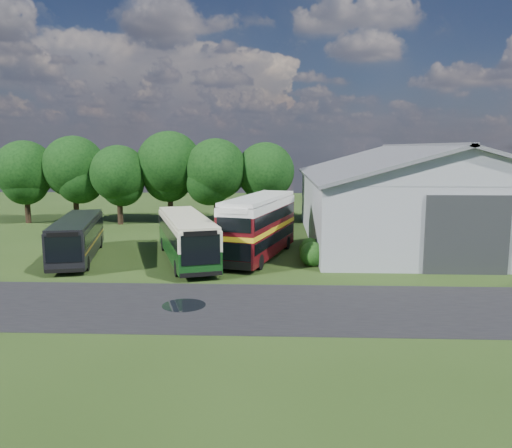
{
  "coord_description": "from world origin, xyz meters",
  "views": [
    {
      "loc": [
        3.11,
        -27.06,
        7.89
      ],
      "look_at": [
        1.7,
        8.0,
        2.5
      ],
      "focal_mm": 35.0,
      "sensor_mm": 36.0,
      "label": 1
    }
  ],
  "objects_px": {
    "bus_green_single": "(186,237)",
    "bus_dark_single": "(77,237)",
    "storage_shed": "(415,192)",
    "bus_maroon_double": "(259,227)"
  },
  "relations": [
    {
      "from": "storage_shed",
      "to": "bus_green_single",
      "type": "distance_m",
      "value": 20.41
    },
    {
      "from": "bus_dark_single",
      "to": "storage_shed",
      "type": "bearing_deg",
      "value": 5.33
    },
    {
      "from": "storage_shed",
      "to": "bus_dark_single",
      "type": "xyz_separation_m",
      "value": [
        -25.99,
        -8.68,
        -2.61
      ]
    },
    {
      "from": "storage_shed",
      "to": "bus_maroon_double",
      "type": "height_order",
      "value": "storage_shed"
    },
    {
      "from": "storage_shed",
      "to": "bus_dark_single",
      "type": "height_order",
      "value": "storage_shed"
    },
    {
      "from": "bus_green_single",
      "to": "bus_dark_single",
      "type": "distance_m",
      "value": 7.88
    },
    {
      "from": "storage_shed",
      "to": "bus_green_single",
      "type": "relative_size",
      "value": 2.09
    },
    {
      "from": "bus_green_single",
      "to": "bus_maroon_double",
      "type": "height_order",
      "value": "bus_maroon_double"
    },
    {
      "from": "bus_dark_single",
      "to": "bus_maroon_double",
      "type": "bearing_deg",
      "value": -8.67
    },
    {
      "from": "storage_shed",
      "to": "bus_maroon_double",
      "type": "relative_size",
      "value": 2.32
    }
  ]
}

